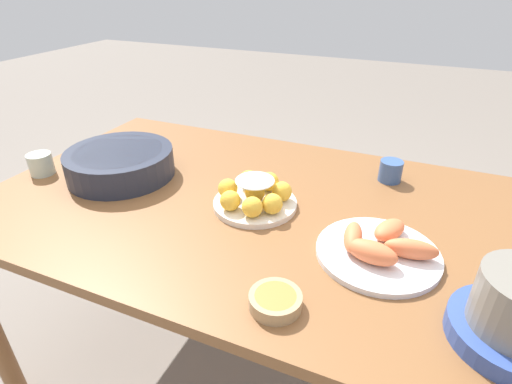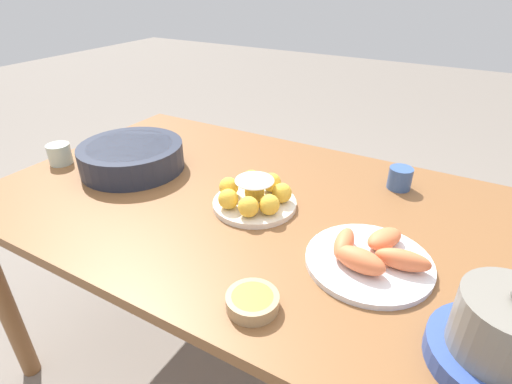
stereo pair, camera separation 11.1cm
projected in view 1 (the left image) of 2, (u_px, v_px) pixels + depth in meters
name	position (u px, v px, depth m)	size (l,w,h in m)	color
ground_plane	(257.00, 370.00, 1.50)	(12.00, 12.00, 0.00)	slate
dining_table	(258.00, 227.00, 1.18)	(1.57, 0.93, 0.74)	brown
cake_plate	(254.00, 196.00, 1.10)	(0.23, 0.23, 0.09)	silver
serving_bowl	(120.00, 162.00, 1.27)	(0.33, 0.33, 0.09)	#232838
sauce_bowl	(275.00, 300.00, 0.78)	(0.11, 0.11, 0.03)	tan
seafood_platter	(379.00, 248.00, 0.92)	(0.28, 0.28, 0.06)	silver
cup_near	(391.00, 171.00, 1.24)	(0.07, 0.07, 0.07)	#38568E
cup_far	(41.00, 164.00, 1.28)	(0.08, 0.08, 0.07)	beige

